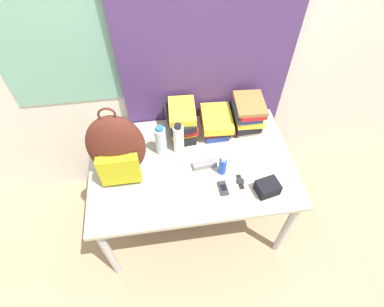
{
  "coord_description": "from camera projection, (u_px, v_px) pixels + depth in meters",
  "views": [
    {
      "loc": [
        -0.17,
        -0.72,
        2.23
      ],
      "look_at": [
        0.0,
        0.42,
        0.8
      ],
      "focal_mm": 28.0,
      "sensor_mm": 36.0,
      "label": 1
    }
  ],
  "objects": [
    {
      "name": "ground_plane",
      "position": [
        200.0,
        266.0,
        2.2
      ],
      "size": [
        12.0,
        12.0,
        0.0
      ],
      "primitive_type": "plane",
      "color": "#9E8466"
    },
    {
      "name": "wall_back",
      "position": [
        179.0,
        43.0,
        1.8
      ],
      "size": [
        6.0,
        0.06,
        2.5
      ],
      "color": "silver",
      "rests_on": "ground_plane"
    },
    {
      "name": "curtain_blue",
      "position": [
        208.0,
        45.0,
        1.78
      ],
      "size": [
        1.1,
        0.04,
        2.5
      ],
      "color": "#4C336B",
      "rests_on": "ground_plane"
    },
    {
      "name": "desk",
      "position": [
        192.0,
        170.0,
        1.97
      ],
      "size": [
        1.29,
        0.84,
        0.7
      ],
      "color": "#B7B299",
      "rests_on": "ground_plane"
    },
    {
      "name": "backpack",
      "position": [
        117.0,
        149.0,
        1.69
      ],
      "size": [
        0.33,
        0.2,
        0.53
      ],
      "color": "#512319",
      "rests_on": "desk"
    },
    {
      "name": "book_stack_left",
      "position": [
        181.0,
        121.0,
        1.98
      ],
      "size": [
        0.21,
        0.29,
        0.23
      ],
      "color": "black",
      "rests_on": "desk"
    },
    {
      "name": "book_stack_center",
      "position": [
        216.0,
        122.0,
        2.04
      ],
      "size": [
        0.22,
        0.28,
        0.14
      ],
      "color": "navy",
      "rests_on": "desk"
    },
    {
      "name": "book_stack_right",
      "position": [
        247.0,
        114.0,
        2.02
      ],
      "size": [
        0.2,
        0.26,
        0.24
      ],
      "color": "silver",
      "rests_on": "desk"
    },
    {
      "name": "water_bottle",
      "position": [
        161.0,
        141.0,
        1.89
      ],
      "size": [
        0.07,
        0.07,
        0.23
      ],
      "color": "silver",
      "rests_on": "desk"
    },
    {
      "name": "sports_bottle",
      "position": [
        179.0,
        139.0,
        1.89
      ],
      "size": [
        0.07,
        0.07,
        0.24
      ],
      "color": "white",
      "rests_on": "desk"
    },
    {
      "name": "sunscreen_bottle",
      "position": [
        223.0,
        166.0,
        1.82
      ],
      "size": [
        0.05,
        0.05,
        0.14
      ],
      "color": "blue",
      "rests_on": "desk"
    },
    {
      "name": "cell_phone",
      "position": [
        223.0,
        188.0,
        1.78
      ],
      "size": [
        0.05,
        0.1,
        0.02
      ],
      "color": "#2D2D33",
      "rests_on": "desk"
    },
    {
      "name": "sunglasses_case",
      "position": [
        204.0,
        164.0,
        1.88
      ],
      "size": [
        0.16,
        0.07,
        0.04
      ],
      "color": "gray",
      "rests_on": "desk"
    },
    {
      "name": "camera_pouch",
      "position": [
        268.0,
        188.0,
        1.75
      ],
      "size": [
        0.15,
        0.13,
        0.08
      ],
      "color": "black",
      "rests_on": "desk"
    },
    {
      "name": "wristwatch",
      "position": [
        240.0,
        182.0,
        1.82
      ],
      "size": [
        0.05,
        0.1,
        0.01
      ],
      "color": "black",
      "rests_on": "desk"
    }
  ]
}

